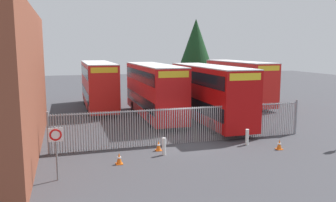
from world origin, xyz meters
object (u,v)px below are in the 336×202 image
(bollard_center_front, at_px, (247,137))
(double_decker_bus_behind_fence_right, at_px, (239,81))
(double_decker_bus_behind_fence_left, at_px, (154,89))
(double_decker_bus_far_back, at_px, (98,83))
(speed_limit_sign_post, at_px, (56,141))
(traffic_cone_mid_forecourt, at_px, (159,146))
(traffic_cone_near_kerb, at_px, (119,159))
(traffic_cone_by_gate, at_px, (279,144))
(double_decker_bus_near_gate, at_px, (209,92))
(bollard_near_left, at_px, (164,146))

(bollard_center_front, bearing_deg, double_decker_bus_behind_fence_right, 63.92)
(double_decker_bus_behind_fence_left, height_order, double_decker_bus_behind_fence_right, same)
(double_decker_bus_far_back, height_order, speed_limit_sign_post, double_decker_bus_far_back)
(traffic_cone_mid_forecourt, xyz_separation_m, traffic_cone_near_kerb, (-2.47, -1.66, 0.00))
(double_decker_bus_behind_fence_right, distance_m, bollard_center_front, 15.61)
(traffic_cone_by_gate, bearing_deg, double_decker_bus_behind_fence_right, 70.14)
(double_decker_bus_behind_fence_right, xyz_separation_m, traffic_cone_near_kerb, (-14.65, -15.20, -2.13))
(double_decker_bus_behind_fence_left, distance_m, speed_limit_sign_post, 14.21)
(double_decker_bus_near_gate, distance_m, traffic_cone_near_kerb, 11.27)
(double_decker_bus_far_back, bearing_deg, traffic_cone_by_gate, -62.94)
(traffic_cone_by_gate, height_order, traffic_cone_mid_forecourt, same)
(double_decker_bus_behind_fence_right, height_order, bollard_near_left, double_decker_bus_behind_fence_right)
(bollard_center_front, bearing_deg, speed_limit_sign_post, -166.08)
(double_decker_bus_far_back, bearing_deg, bollard_center_front, -64.70)
(double_decker_bus_behind_fence_right, height_order, traffic_cone_mid_forecourt, double_decker_bus_behind_fence_right)
(double_decker_bus_behind_fence_left, xyz_separation_m, traffic_cone_mid_forecourt, (-2.06, -9.06, -2.13))
(double_decker_bus_far_back, xyz_separation_m, traffic_cone_by_gate, (8.51, -16.66, -2.13))
(bollard_near_left, relative_size, traffic_cone_by_gate, 1.61)
(double_decker_bus_near_gate, relative_size, double_decker_bus_far_back, 1.00)
(double_decker_bus_behind_fence_left, bearing_deg, double_decker_bus_near_gate, -41.66)
(traffic_cone_by_gate, distance_m, traffic_cone_mid_forecourt, 6.88)
(double_decker_bus_far_back, distance_m, traffic_cone_mid_forecourt, 15.18)
(bollard_near_left, bearing_deg, traffic_cone_by_gate, -7.69)
(traffic_cone_by_gate, bearing_deg, traffic_cone_near_kerb, 179.43)
(double_decker_bus_far_back, height_order, traffic_cone_by_gate, double_decker_bus_far_back)
(speed_limit_sign_post, bearing_deg, bollard_near_left, 21.74)
(traffic_cone_by_gate, bearing_deg, bollard_center_front, 133.05)
(double_decker_bus_behind_fence_left, bearing_deg, bollard_near_left, -101.32)
(double_decker_bus_behind_fence_left, height_order, bollard_center_front, double_decker_bus_behind_fence_left)
(double_decker_bus_behind_fence_right, height_order, traffic_cone_by_gate, double_decker_bus_behind_fence_right)
(double_decker_bus_behind_fence_right, relative_size, traffic_cone_near_kerb, 18.32)
(double_decker_bus_behind_fence_left, relative_size, double_decker_bus_behind_fence_right, 1.00)
(double_decker_bus_far_back, bearing_deg, double_decker_bus_behind_fence_left, -56.19)
(double_decker_bus_behind_fence_left, distance_m, traffic_cone_mid_forecourt, 9.53)
(double_decker_bus_behind_fence_left, relative_size, bollard_near_left, 11.38)
(double_decker_bus_behind_fence_left, bearing_deg, traffic_cone_near_kerb, -112.93)
(double_decker_bus_behind_fence_left, relative_size, traffic_cone_mid_forecourt, 18.32)
(bollard_near_left, bearing_deg, double_decker_bus_near_gate, 50.66)
(double_decker_bus_near_gate, distance_m, speed_limit_sign_post, 14.17)
(double_decker_bus_behind_fence_right, distance_m, speed_limit_sign_post, 24.14)
(bollard_center_front, bearing_deg, double_decker_bus_far_back, 115.30)
(traffic_cone_mid_forecourt, relative_size, traffic_cone_near_kerb, 1.00)
(bollard_center_front, height_order, traffic_cone_near_kerb, bollard_center_front)
(traffic_cone_near_kerb, height_order, speed_limit_sign_post, speed_limit_sign_post)
(double_decker_bus_far_back, xyz_separation_m, traffic_cone_mid_forecourt, (1.86, -14.91, -2.13))
(traffic_cone_mid_forecourt, bearing_deg, double_decker_bus_near_gate, 46.39)
(double_decker_bus_near_gate, bearing_deg, traffic_cone_near_kerb, -136.95)
(bollard_near_left, distance_m, traffic_cone_mid_forecourt, 0.88)
(bollard_near_left, distance_m, traffic_cone_near_kerb, 2.68)
(double_decker_bus_behind_fence_right, height_order, bollard_center_front, double_decker_bus_behind_fence_right)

